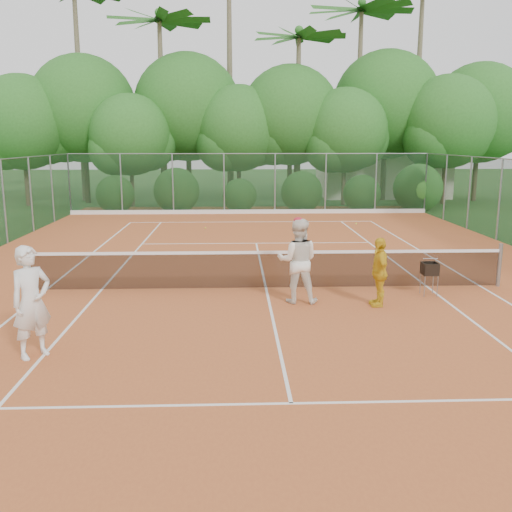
{
  "coord_description": "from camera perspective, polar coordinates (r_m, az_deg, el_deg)",
  "views": [
    {
      "loc": [
        -0.79,
        -13.87,
        3.69
      ],
      "look_at": [
        -0.3,
        -1.2,
        1.1
      ],
      "focal_mm": 40.0,
      "sensor_mm": 36.0,
      "label": 1
    }
  ],
  "objects": [
    {
      "name": "ground",
      "position": [
        14.37,
        1.01,
        -3.33
      ],
      "size": [
        120.0,
        120.0,
        0.0
      ],
      "primitive_type": "plane",
      "color": "#21481A",
      "rests_on": "ground"
    },
    {
      "name": "clay_court",
      "position": [
        14.37,
        1.01,
        -3.3
      ],
      "size": [
        18.0,
        36.0,
        0.02
      ],
      "primitive_type": "cube",
      "color": "#B7592A",
      "rests_on": "ground"
    },
    {
      "name": "club_building",
      "position": [
        39.17,
        12.39,
        8.06
      ],
      "size": [
        8.0,
        5.0,
        3.0
      ],
      "primitive_type": "cube",
      "color": "beige",
      "rests_on": "ground"
    },
    {
      "name": "tennis_net",
      "position": [
        14.24,
        1.02,
        -1.27
      ],
      "size": [
        11.97,
        0.1,
        1.1
      ],
      "color": "gray",
      "rests_on": "clay_court"
    },
    {
      "name": "player_white",
      "position": [
        10.41,
        -21.54,
        -4.3
      ],
      "size": [
        0.82,
        0.84,
        1.94
      ],
      "primitive_type": "imported",
      "rotation": [
        0.0,
        0.0,
        0.83
      ],
      "color": "silver",
      "rests_on": "clay_court"
    },
    {
      "name": "player_center_grp",
      "position": [
        12.99,
        4.2,
        -0.46
      ],
      "size": [
        1.03,
        0.85,
        1.97
      ],
      "color": "white",
      "rests_on": "clay_court"
    },
    {
      "name": "player_yellow",
      "position": [
        13.01,
        12.21,
        -1.56
      ],
      "size": [
        0.39,
        0.91,
        1.56
      ],
      "primitive_type": "imported",
      "rotation": [
        0.0,
        0.0,
        -1.56
      ],
      "color": "gold",
      "rests_on": "clay_court"
    },
    {
      "name": "ball_hopper",
      "position": [
        14.24,
        16.99,
        -1.29
      ],
      "size": [
        0.35,
        0.35,
        0.8
      ],
      "rotation": [
        0.0,
        0.0,
        -0.17
      ],
      "color": "gray",
      "rests_on": "clay_court"
    },
    {
      "name": "stray_ball_a",
      "position": [
        24.14,
        -5.08,
        2.83
      ],
      "size": [
        0.07,
        0.07,
        0.07
      ],
      "primitive_type": "sphere",
      "color": "#CFDF33",
      "rests_on": "clay_court"
    },
    {
      "name": "stray_ball_b",
      "position": [
        25.16,
        3.77,
        3.2
      ],
      "size": [
        0.07,
        0.07,
        0.07
      ],
      "primitive_type": "sphere",
      "color": "gold",
      "rests_on": "clay_court"
    },
    {
      "name": "stray_ball_c",
      "position": [
        25.66,
        9.99,
        3.21
      ],
      "size": [
        0.07,
        0.07,
        0.07
      ],
      "primitive_type": "sphere",
      "color": "#D4EE37",
      "rests_on": "clay_court"
    },
    {
      "name": "court_markings",
      "position": [
        14.36,
        1.01,
        -3.25
      ],
      "size": [
        11.03,
        23.83,
        0.01
      ],
      "color": "white",
      "rests_on": "clay_court"
    },
    {
      "name": "fence_back",
      "position": [
        28.96,
        -0.65,
        7.24
      ],
      "size": [
        18.07,
        0.07,
        3.0
      ],
      "color": "#19381E",
      "rests_on": "clay_court"
    },
    {
      "name": "tropical_treeline",
      "position": [
        34.19,
        1.57,
        13.92
      ],
      "size": [
        32.1,
        8.49,
        15.03
      ],
      "color": "brown",
      "rests_on": "ground"
    }
  ]
}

